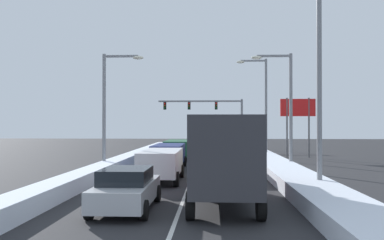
{
  "coord_description": "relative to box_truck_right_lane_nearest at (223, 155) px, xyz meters",
  "views": [
    {
      "loc": [
        1.15,
        -6.79,
        3.07
      ],
      "look_at": [
        -0.59,
        28.73,
        3.43
      ],
      "focal_mm": 37.77,
      "sensor_mm": 36.0,
      "label": 1
    }
  ],
  "objects": [
    {
      "name": "snow_bank_left_shoulder",
      "position": [
        -6.89,
        13.35,
        -1.54
      ],
      "size": [
        1.24,
        48.2,
        0.71
      ],
      "primitive_type": "cube",
      "color": "silver",
      "rests_on": "ground"
    },
    {
      "name": "suv_gray_right_lane_fourth",
      "position": [
        0.05,
        23.05,
        -0.88
      ],
      "size": [
        2.16,
        4.9,
        1.67
      ],
      "color": "slate",
      "rests_on": "ground"
    },
    {
      "name": "street_lamp_right_mid",
      "position": [
        4.32,
        11.16,
        2.73
      ],
      "size": [
        2.66,
        0.36,
        7.68
      ],
      "color": "gray",
      "rests_on": "ground"
    },
    {
      "name": "street_lamp_left_mid",
      "position": [
        -6.97,
        10.21,
        2.68
      ],
      "size": [
        2.66,
        0.36,
        7.58
      ],
      "color": "gray",
      "rests_on": "ground"
    },
    {
      "name": "street_lamp_right_far",
      "position": [
        3.93,
        19.92,
        3.29
      ],
      "size": [
        2.66,
        0.36,
        8.75
      ],
      "color": "gray",
      "rests_on": "ground"
    },
    {
      "name": "roadside_sign_right",
      "position": [
        7.49,
        22.2,
        2.12
      ],
      "size": [
        3.2,
        0.16,
        5.5
      ],
      "color": "#59595B",
      "rests_on": "ground"
    },
    {
      "name": "lane_stripe_between_right_lane_and_center_lane",
      "position": [
        -1.59,
        13.35,
        -1.9
      ],
      "size": [
        0.14,
        48.2,
        0.01
      ],
      "primitive_type": "cube",
      "color": "silver",
      "rests_on": "ground"
    },
    {
      "name": "street_lamp_right_near",
      "position": [
        3.9,
        2.39,
        3.55
      ],
      "size": [
        2.66,
        0.36,
        9.23
      ],
      "color": "gray",
      "rests_on": "ground"
    },
    {
      "name": "suv_black_right_lane_third",
      "position": [
        0.13,
        15.73,
        -0.88
      ],
      "size": [
        2.16,
        4.9,
        1.67
      ],
      "color": "black",
      "rests_on": "ground"
    },
    {
      "name": "suv_navy_center_lane_third",
      "position": [
        -3.39,
        12.14,
        -0.88
      ],
      "size": [
        2.16,
        4.9,
        1.67
      ],
      "color": "navy",
      "rests_on": "ground"
    },
    {
      "name": "traffic_light_gantry",
      "position": [
        -0.41,
        35.25,
        2.82
      ],
      "size": [
        10.6,
        0.47,
        6.2
      ],
      "color": "slate",
      "rests_on": "ground"
    },
    {
      "name": "ground_plane",
      "position": [
        -1.59,
        8.97,
        -1.9
      ],
      "size": [
        120.0,
        120.0,
        0.0
      ],
      "primitive_type": "plane",
      "color": "#28282B"
    },
    {
      "name": "suv_white_center_lane_second",
      "position": [
        -3.14,
        6.08,
        -0.88
      ],
      "size": [
        2.16,
        4.9,
        1.67
      ],
      "color": "silver",
      "rests_on": "ground"
    },
    {
      "name": "suv_tan_right_lane_second",
      "position": [
        -0.11,
        8.9,
        -0.88
      ],
      "size": [
        2.16,
        4.9,
        1.67
      ],
      "color": "#937F60",
      "rests_on": "ground"
    },
    {
      "name": "suv_green_center_lane_fourth",
      "position": [
        -3.37,
        19.0,
        -0.88
      ],
      "size": [
        2.16,
        4.9,
        1.67
      ],
      "color": "#1E5633",
      "rests_on": "ground"
    },
    {
      "name": "sedan_silver_center_lane_nearest",
      "position": [
        -3.48,
        -1.06,
        -1.14
      ],
      "size": [
        2.0,
        4.5,
        1.51
      ],
      "color": "#B7BABF",
      "rests_on": "ground"
    },
    {
      "name": "snow_bank_right_shoulder",
      "position": [
        3.71,
        13.35,
        -1.57
      ],
      "size": [
        2.17,
        48.2,
        0.66
      ],
      "primitive_type": "cube",
      "color": "silver",
      "rests_on": "ground"
    },
    {
      "name": "box_truck_right_lane_nearest",
      "position": [
        0.0,
        0.0,
        0.0
      ],
      "size": [
        2.53,
        7.2,
        3.36
      ],
      "color": "maroon",
      "rests_on": "ground"
    }
  ]
}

